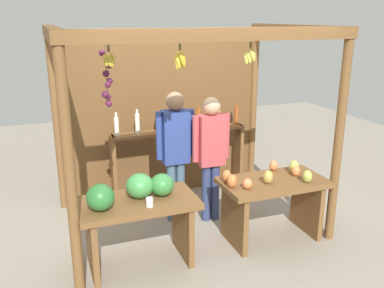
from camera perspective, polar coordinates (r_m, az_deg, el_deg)
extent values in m
plane|color=gray|center=(5.41, -0.73, -10.39)|extent=(12.00, 12.00, 0.00)
cylinder|color=brown|center=(3.78, -16.32, -3.68)|extent=(0.10, 0.10, 2.39)
cylinder|color=brown|center=(4.84, 19.32, 0.54)|extent=(0.10, 0.10, 2.39)
cylinder|color=brown|center=(5.65, -17.93, 2.93)|extent=(0.10, 0.10, 2.39)
cylinder|color=brown|center=(6.41, 8.34, 5.17)|extent=(0.10, 0.10, 2.39)
cube|color=brown|center=(3.90, 4.11, 14.65)|extent=(2.94, 0.12, 0.12)
cube|color=brown|center=(4.53, -18.57, 14.16)|extent=(0.12, 2.04, 0.12)
cube|color=brown|center=(5.45, 13.89, 14.86)|extent=(0.12, 2.04, 0.12)
cube|color=brown|center=(5.92, -4.00, 3.14)|extent=(2.84, 0.04, 2.15)
cylinder|color=brown|center=(4.17, 7.99, 13.16)|extent=(0.02, 0.02, 0.06)
ellipsoid|color=#D1CC4C|center=(4.19, 8.39, 11.88)|extent=(0.04, 0.07, 0.12)
ellipsoid|color=#D1CC4C|center=(4.19, 8.04, 11.92)|extent=(0.07, 0.07, 0.12)
ellipsoid|color=#D1CC4C|center=(4.21, 7.68, 11.72)|extent=(0.08, 0.04, 0.12)
ellipsoid|color=#D1CC4C|center=(4.19, 7.40, 11.53)|extent=(0.05, 0.05, 0.12)
ellipsoid|color=#D1CC4C|center=(4.15, 7.38, 11.44)|extent=(0.04, 0.07, 0.12)
ellipsoid|color=#D1CC4C|center=(4.14, 7.76, 11.54)|extent=(0.06, 0.06, 0.12)
ellipsoid|color=#D1CC4C|center=(4.14, 8.23, 11.72)|extent=(0.08, 0.04, 0.12)
ellipsoid|color=#D1CC4C|center=(4.16, 8.38, 11.70)|extent=(0.06, 0.05, 0.12)
cylinder|color=brown|center=(3.91, -1.67, 13.07)|extent=(0.02, 0.02, 0.06)
ellipsoid|color=gold|center=(3.93, -1.20, 11.18)|extent=(0.04, 0.08, 0.14)
ellipsoid|color=gold|center=(3.95, -1.46, 11.62)|extent=(0.06, 0.05, 0.14)
ellipsoid|color=gold|center=(3.94, -1.75, 11.42)|extent=(0.09, 0.04, 0.14)
ellipsoid|color=gold|center=(3.93, -2.02, 11.53)|extent=(0.06, 0.06, 0.14)
ellipsoid|color=gold|center=(3.91, -2.07, 11.06)|extent=(0.04, 0.08, 0.14)
ellipsoid|color=gold|center=(3.89, -1.94, 11.20)|extent=(0.07, 0.07, 0.14)
ellipsoid|color=gold|center=(3.88, -1.36, 11.40)|extent=(0.08, 0.04, 0.14)
ellipsoid|color=gold|center=(3.91, -1.12, 11.24)|extent=(0.06, 0.06, 0.14)
cylinder|color=brown|center=(3.80, -11.30, 12.64)|extent=(0.02, 0.02, 0.06)
ellipsoid|color=gold|center=(3.81, -10.65, 11.16)|extent=(0.04, 0.08, 0.11)
ellipsoid|color=gold|center=(3.84, -10.98, 11.29)|extent=(0.06, 0.05, 0.12)
ellipsoid|color=gold|center=(3.83, -11.34, 11.06)|extent=(0.07, 0.04, 0.12)
ellipsoid|color=gold|center=(3.81, -11.63, 11.11)|extent=(0.04, 0.05, 0.11)
ellipsoid|color=gold|center=(3.78, -11.69, 11.08)|extent=(0.05, 0.07, 0.12)
ellipsoid|color=gold|center=(3.78, -11.23, 11.02)|extent=(0.06, 0.04, 0.12)
ellipsoid|color=gold|center=(3.79, -10.91, 10.88)|extent=(0.05, 0.05, 0.12)
cylinder|color=#4C422D|center=(3.96, -11.56, 9.23)|extent=(0.01, 0.01, 0.55)
sphere|color=#511938|center=(3.95, -12.13, 12.03)|extent=(0.06, 0.06, 0.06)
sphere|color=#601E42|center=(3.95, -11.36, 11.27)|extent=(0.06, 0.06, 0.06)
sphere|color=#601E42|center=(3.95, -11.19, 10.49)|extent=(0.07, 0.07, 0.07)
sphere|color=#47142D|center=(3.97, -11.61, 9.36)|extent=(0.06, 0.06, 0.06)
sphere|color=#511938|center=(3.99, -11.11, 8.44)|extent=(0.06, 0.06, 0.06)
sphere|color=#511938|center=(3.95, -11.38, 7.92)|extent=(0.06, 0.06, 0.06)
sphere|color=#511938|center=(3.99, -11.35, 6.28)|extent=(0.06, 0.06, 0.06)
sphere|color=#511938|center=(3.96, -11.71, 6.63)|extent=(0.07, 0.07, 0.07)
sphere|color=#601E42|center=(4.03, -11.25, 5.43)|extent=(0.07, 0.07, 0.07)
cube|color=brown|center=(4.28, -7.41, -7.97)|extent=(1.19, 0.64, 0.06)
cube|color=brown|center=(4.38, -13.47, -13.02)|extent=(0.06, 0.58, 0.66)
cube|color=brown|center=(4.56, -1.27, -11.26)|extent=(0.06, 0.58, 0.66)
ellipsoid|color=#2D7533|center=(4.07, -12.36, -7.12)|extent=(0.28, 0.28, 0.26)
ellipsoid|color=#38843D|center=(4.31, -4.09, -5.54)|extent=(0.32, 0.32, 0.23)
ellipsoid|color=#429347|center=(4.28, -7.11, -5.67)|extent=(0.28, 0.28, 0.25)
cylinder|color=white|center=(4.10, -5.80, -7.88)|extent=(0.07, 0.07, 0.09)
cube|color=brown|center=(4.83, 11.01, -5.16)|extent=(1.19, 0.64, 0.06)
cube|color=brown|center=(4.76, 5.76, -10.00)|extent=(0.06, 0.58, 0.66)
cube|color=brown|center=(5.22, 15.32, -8.05)|extent=(0.06, 0.58, 0.66)
ellipsoid|color=#A8B24C|center=(5.05, 13.71, -3.03)|extent=(0.16, 0.16, 0.16)
ellipsoid|color=#A8B24C|center=(4.81, 15.42, -4.27)|extent=(0.13, 0.13, 0.14)
ellipsoid|color=#E07F47|center=(4.97, 13.96, -3.59)|extent=(0.13, 0.13, 0.12)
ellipsoid|color=#E07F47|center=(5.09, 11.05, -2.89)|extent=(0.14, 0.14, 0.13)
ellipsoid|color=#B79E47|center=(4.68, 10.29, -4.44)|extent=(0.14, 0.14, 0.15)
ellipsoid|color=#E07F47|center=(4.51, 7.54, -5.38)|extent=(0.14, 0.14, 0.12)
ellipsoid|color=#CC7038|center=(4.66, 4.74, -4.39)|extent=(0.14, 0.14, 0.14)
ellipsoid|color=#CC7038|center=(4.52, 5.44, -5.04)|extent=(0.15, 0.15, 0.15)
cube|color=brown|center=(5.68, -10.58, -3.79)|extent=(0.05, 0.20, 1.00)
cube|color=brown|center=(6.23, 6.37, -1.73)|extent=(0.05, 0.20, 1.00)
cube|color=brown|center=(5.74, -1.74, 1.77)|extent=(1.85, 0.22, 0.04)
cylinder|color=silver|center=(5.50, -10.23, 2.37)|extent=(0.06, 0.06, 0.25)
cylinder|color=silver|center=(5.47, -10.31, 3.91)|extent=(0.03, 0.03, 0.06)
cylinder|color=silver|center=(5.55, -7.43, 2.75)|extent=(0.06, 0.06, 0.27)
cylinder|color=silver|center=(5.52, -7.50, 4.40)|extent=(0.03, 0.03, 0.06)
cylinder|color=#994C1E|center=(5.62, -4.57, 2.88)|extent=(0.08, 0.08, 0.24)
cylinder|color=#994C1E|center=(5.59, -4.60, 4.37)|extent=(0.04, 0.04, 0.06)
cylinder|color=#D8B266|center=(5.71, -1.74, 3.06)|extent=(0.08, 0.08, 0.23)
cylinder|color=#D8B266|center=(5.68, -1.76, 4.46)|extent=(0.03, 0.03, 0.06)
cylinder|color=#994C1E|center=(5.80, 0.87, 3.49)|extent=(0.06, 0.06, 0.27)
cylinder|color=#994C1E|center=(5.76, 0.88, 5.07)|extent=(0.03, 0.03, 0.06)
cylinder|color=gold|center=(5.91, 3.57, 3.63)|extent=(0.06, 0.06, 0.25)
cylinder|color=gold|center=(5.88, 3.60, 5.09)|extent=(0.03, 0.03, 0.06)
cylinder|color=#994C1E|center=(6.03, 6.06, 3.85)|extent=(0.06, 0.06, 0.25)
cylinder|color=#994C1E|center=(6.00, 6.11, 5.31)|extent=(0.03, 0.03, 0.06)
cylinder|color=#416077|center=(5.27, -2.81, -6.52)|extent=(0.11, 0.11, 0.77)
cylinder|color=#416077|center=(5.31, -1.57, -6.34)|extent=(0.11, 0.11, 0.77)
cube|color=#2D428C|center=(5.05, -2.28, 0.99)|extent=(0.32, 0.19, 0.65)
cylinder|color=#2D428C|center=(4.99, -4.47, 1.12)|extent=(0.08, 0.08, 0.59)
cylinder|color=#2D428C|center=(5.10, -0.15, 1.55)|extent=(0.08, 0.08, 0.59)
sphere|color=#997051|center=(4.95, -2.34, 5.85)|extent=(0.22, 0.22, 0.22)
cylinder|color=navy|center=(5.28, 1.92, -6.64)|extent=(0.11, 0.11, 0.74)
cylinder|color=navy|center=(5.33, 3.12, -6.45)|extent=(0.11, 0.11, 0.74)
cube|color=#BF474C|center=(5.07, 2.62, 0.54)|extent=(0.32, 0.19, 0.62)
cylinder|color=#BF474C|center=(4.99, 0.51, 0.66)|extent=(0.08, 0.08, 0.56)
cylinder|color=#BF474C|center=(5.14, 4.68, 1.09)|extent=(0.08, 0.08, 0.56)
sphere|color=tan|center=(4.97, 2.69, 5.18)|extent=(0.21, 0.21, 0.21)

